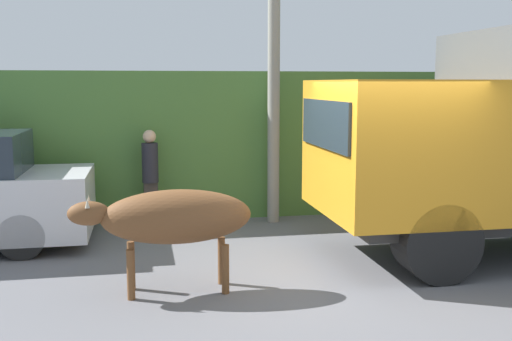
{
  "coord_description": "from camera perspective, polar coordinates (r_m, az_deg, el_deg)",
  "views": [
    {
      "loc": [
        -2.81,
        -7.07,
        2.47
      ],
      "look_at": [
        -1.42,
        0.26,
        1.39
      ],
      "focal_mm": 42.0,
      "sensor_mm": 36.0,
      "label": 1
    }
  ],
  "objects": [
    {
      "name": "hillside_embankment",
      "position": [
        13.93,
        0.92,
        3.65
      ],
      "size": [
        32.0,
        5.75,
        2.69
      ],
      "color": "#4C7A38",
      "rests_on": "ground_plane"
    },
    {
      "name": "brown_cow",
      "position": [
        7.14,
        -7.93,
        -4.48
      ],
      "size": [
        2.13,
        0.65,
        1.24
      ],
      "rotation": [
        0.0,
        0.0,
        -0.14
      ],
      "color": "brown",
      "rests_on": "ground_plane"
    },
    {
      "name": "utility_pole",
      "position": [
        10.65,
        1.73,
        14.32
      ],
      "size": [
        0.9,
        0.21,
        6.94
      ],
      "color": "gray",
      "rests_on": "ground_plane"
    },
    {
      "name": "ground_plane",
      "position": [
        8.0,
        10.55,
        -9.88
      ],
      "size": [
        60.0,
        60.0,
        0.0
      ],
      "primitive_type": "plane",
      "color": "slate"
    },
    {
      "name": "pedestrian_on_hill",
      "position": [
        10.48,
        -10.04,
        -0.18
      ],
      "size": [
        0.29,
        0.29,
        1.69
      ],
      "rotation": [
        0.0,
        0.0,
        3.19
      ],
      "color": "#38332D",
      "rests_on": "ground_plane"
    }
  ]
}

